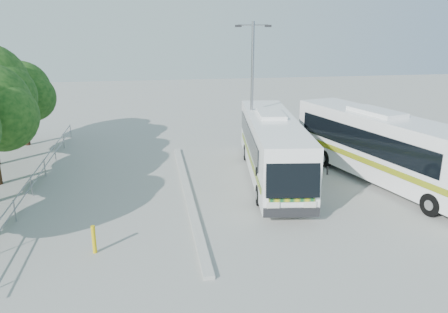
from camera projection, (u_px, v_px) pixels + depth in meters
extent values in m
plane|color=gray|center=(240.00, 206.00, 20.72)|extent=(100.00, 100.00, 0.00)
cube|color=#B2B2AD|center=(188.00, 192.00, 22.21)|extent=(0.40, 16.00, 0.15)
cylinder|color=gray|center=(35.00, 172.00, 22.59)|extent=(0.06, 22.00, 0.06)
cylinder|color=gray|center=(36.00, 179.00, 22.70)|extent=(0.06, 22.00, 0.06)
cylinder|color=gray|center=(68.00, 134.00, 32.15)|extent=(0.06, 0.06, 1.00)
sphere|color=#0F350E|center=(2.00, 116.00, 22.05)|extent=(3.59, 3.59, 3.59)
sphere|color=#0F350E|center=(0.00, 96.00, 25.15)|extent=(4.06, 4.06, 4.06)
cylinder|color=#382314|center=(26.00, 126.00, 30.79)|extent=(0.36, 0.36, 2.77)
sphere|color=#0F350E|center=(21.00, 90.00, 30.06)|extent=(4.03, 4.03, 4.03)
sphere|color=#0F350E|center=(31.00, 97.00, 29.83)|extent=(3.28, 3.28, 3.28)
sphere|color=#0F350E|center=(13.00, 82.00, 30.40)|extent=(3.02, 3.02, 3.02)
cube|color=white|center=(272.00, 146.00, 24.02)|extent=(4.04, 12.11, 3.02)
cube|color=black|center=(293.00, 175.00, 18.20)|extent=(2.32, 0.75, 1.92)
cube|color=black|center=(249.00, 137.00, 24.44)|extent=(1.32, 9.43, 1.09)
cube|color=black|center=(293.00, 136.00, 24.53)|extent=(1.32, 9.43, 1.09)
cube|color=#0C5728|center=(250.00, 157.00, 23.86)|extent=(1.40, 10.21, 0.28)
cylinder|color=black|center=(260.00, 195.00, 20.68)|extent=(0.43, 1.02, 0.99)
cylinder|color=black|center=(306.00, 195.00, 20.76)|extent=(0.43, 1.02, 0.99)
cylinder|color=black|center=(246.00, 152.00, 27.60)|extent=(0.43, 1.02, 0.99)
cylinder|color=black|center=(281.00, 152.00, 27.68)|extent=(0.43, 1.02, 0.99)
cube|color=white|center=(387.00, 147.00, 23.18)|extent=(5.74, 13.06, 3.25)
cube|color=black|center=(360.00, 140.00, 23.09)|extent=(2.58, 9.94, 1.17)
cube|color=black|center=(398.00, 135.00, 24.15)|extent=(2.58, 9.94, 1.17)
cube|color=#14560C|center=(370.00, 163.00, 22.54)|extent=(2.77, 10.76, 0.30)
cylinder|color=black|center=(431.00, 205.00, 19.50)|extent=(0.57, 1.11, 1.07)
cylinder|color=black|center=(325.00, 158.00, 26.30)|extent=(0.57, 1.11, 1.07)
cylinder|color=black|center=(357.00, 153.00, 27.24)|extent=(0.57, 1.11, 1.07)
cylinder|color=gray|center=(252.00, 96.00, 25.75)|extent=(0.19, 0.19, 8.44)
cylinder|color=gray|center=(253.00, 25.00, 24.59)|extent=(1.68, 0.32, 0.08)
cube|color=black|center=(238.00, 26.00, 24.58)|extent=(0.39, 0.24, 0.13)
cube|color=black|center=(268.00, 26.00, 24.62)|extent=(0.39, 0.24, 0.13)
cylinder|color=gold|center=(94.00, 239.00, 16.31)|extent=(0.18, 0.18, 1.11)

